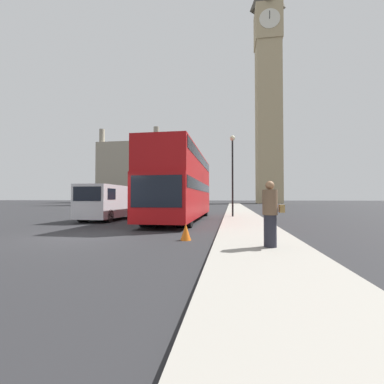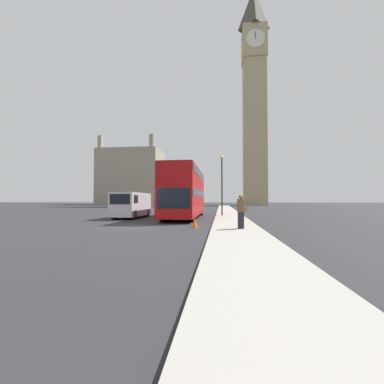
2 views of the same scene
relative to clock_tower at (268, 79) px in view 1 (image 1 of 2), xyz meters
name	(u,v)px [view 1 (image 1 of 2)]	position (x,y,z in m)	size (l,w,h in m)	color
ground_plane	(83,236)	(-15.65, -62.90, -34.10)	(300.00, 300.00, 0.00)	#28282B
sidewalk_strip	(255,238)	(-9.37, -62.90, -34.03)	(2.55, 120.00, 0.15)	#9E998E
clock_tower	(268,79)	(0.00, 0.00, 0.00)	(7.02, 7.19, 66.43)	tan
building_block_distant	(135,174)	(-41.38, 8.83, -24.61)	(20.75, 13.74, 23.05)	#9E937F
red_double_decker_bus	(182,183)	(-13.28, -55.61, -31.72)	(2.58, 11.51, 4.26)	#A80F11
white_van	(109,201)	(-18.03, -56.02, -32.90)	(1.98, 5.52, 2.22)	silver
pedestrian	(270,214)	(-9.14, -64.90, -33.10)	(0.54, 0.38, 1.71)	#23232D
street_lamp	(233,163)	(-10.04, -53.79, -30.24)	(0.36, 0.36, 5.64)	black
parked_sedan	(179,202)	(-19.13, -27.59, -33.43)	(1.75, 4.54, 1.49)	black
traffic_cone	(186,232)	(-11.66, -63.29, -33.83)	(0.36, 0.36, 0.55)	orange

